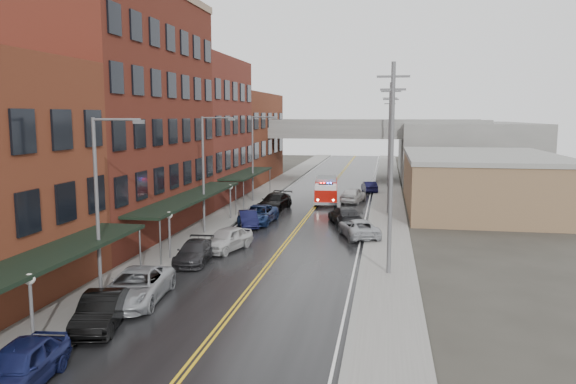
{
  "coord_description": "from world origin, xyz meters",
  "views": [
    {
      "loc": [
        6.93,
        -16.73,
        9.12
      ],
      "look_at": [
        -0.77,
        27.04,
        3.0
      ],
      "focal_mm": 35.0,
      "sensor_mm": 36.0,
      "label": 1
    }
  ],
  "objects": [
    {
      "name": "brick_building_b",
      "position": [
        -13.3,
        23.0,
        9.0
      ],
      "size": [
        9.0,
        20.0,
        18.0
      ],
      "primitive_type": "cube",
      "color": "#582317",
      "rests_on": "ground"
    },
    {
      "name": "parked_car_right_1",
      "position": [
        3.6,
        29.8,
        0.75
      ],
      "size": [
        3.52,
        5.55,
        1.5
      ],
      "primitive_type": "imported",
      "rotation": [
        0.0,
        0.0,
        3.44
      ],
      "color": "black",
      "rests_on": "ground"
    },
    {
      "name": "curb_right",
      "position": [
        5.65,
        30.0,
        0.07
      ],
      "size": [
        0.3,
        160.0,
        0.15
      ],
      "primitive_type": "cube",
      "color": "gray",
      "rests_on": "ground"
    },
    {
      "name": "awning_1",
      "position": [
        -7.49,
        23.0,
        2.99
      ],
      "size": [
        2.6,
        18.0,
        3.09
      ],
      "color": "black",
      "rests_on": "ground"
    },
    {
      "name": "awning_0",
      "position": [
        -7.49,
        4.0,
        2.99
      ],
      "size": [
        2.6,
        16.0,
        3.09
      ],
      "color": "black",
      "rests_on": "ground"
    },
    {
      "name": "utility_pole_0",
      "position": [
        7.2,
        15.0,
        6.31
      ],
      "size": [
        1.8,
        0.24,
        12.0
      ],
      "color": "#59595B",
      "rests_on": "ground"
    },
    {
      "name": "parked_car_left_7",
      "position": [
        -3.6,
        35.73,
        0.81
      ],
      "size": [
        2.94,
        5.79,
        1.61
      ],
      "primitive_type": "imported",
      "rotation": [
        0.0,
        0.0,
        -0.13
      ],
      "color": "black",
      "rests_on": "ground"
    },
    {
      "name": "overpass",
      "position": [
        0.0,
        62.0,
        5.99
      ],
      "size": [
        40.0,
        10.0,
        7.5
      ],
      "color": "slate",
      "rests_on": "ground"
    },
    {
      "name": "brick_building_far",
      "position": [
        -13.3,
        58.0,
        6.0
      ],
      "size": [
        9.0,
        20.0,
        12.0
      ],
      "primitive_type": "cube",
      "color": "brown",
      "rests_on": "ground"
    },
    {
      "name": "tan_building",
      "position": [
        16.0,
        40.0,
        2.5
      ],
      "size": [
        14.0,
        22.0,
        5.0
      ],
      "primitive_type": "cube",
      "color": "brown",
      "rests_on": "ground"
    },
    {
      "name": "parked_car_left_4",
      "position": [
        -3.6,
        19.12,
        0.79
      ],
      "size": [
        3.11,
        5.0,
        1.59
      ],
      "primitive_type": "imported",
      "rotation": [
        0.0,
        0.0,
        -0.28
      ],
      "color": "#B4B4B4",
      "rests_on": "ground"
    },
    {
      "name": "parked_car_left_5",
      "position": [
        -4.13,
        27.2,
        0.67
      ],
      "size": [
        2.69,
        4.28,
        1.33
      ],
      "primitive_type": "imported",
      "rotation": [
        0.0,
        0.0,
        0.34
      ],
      "color": "black",
      "rests_on": "ground"
    },
    {
      "name": "parked_car_right_0",
      "position": [
        5.0,
        24.78,
        0.7
      ],
      "size": [
        3.74,
        5.53,
        1.41
      ],
      "primitive_type": "imported",
      "rotation": [
        0.0,
        0.0,
        3.44
      ],
      "color": "#A1A4A9",
      "rests_on": "ground"
    },
    {
      "name": "globe_lamp_2",
      "position": [
        -6.4,
        30.0,
        2.31
      ],
      "size": [
        0.44,
        0.44,
        3.12
      ],
      "color": "#59595B",
      "rests_on": "ground"
    },
    {
      "name": "parked_car_left_0",
      "position": [
        -5.0,
        -0.8,
        0.79
      ],
      "size": [
        2.36,
        4.81,
        1.58
      ],
      "primitive_type": "imported",
      "rotation": [
        0.0,
        0.0,
        0.11
      ],
      "color": "#121845",
      "rests_on": "ground"
    },
    {
      "name": "right_far_block",
      "position": [
        18.0,
        70.0,
        4.0
      ],
      "size": [
        18.0,
        30.0,
        8.0
      ],
      "primitive_type": "cube",
      "color": "slate",
      "rests_on": "ground"
    },
    {
      "name": "parked_car_left_2",
      "position": [
        -5.0,
        8.13,
        0.79
      ],
      "size": [
        3.23,
        5.97,
        1.59
      ],
      "primitive_type": "imported",
      "rotation": [
        0.0,
        0.0,
        0.11
      ],
      "color": "#919498",
      "rests_on": "ground"
    },
    {
      "name": "parked_car_right_2",
      "position": [
        3.6,
        41.8,
        0.8
      ],
      "size": [
        2.88,
        4.98,
        1.6
      ],
      "primitive_type": "imported",
      "rotation": [
        0.0,
        0.0,
        2.92
      ],
      "color": "#BBBBBB",
      "rests_on": "ground"
    },
    {
      "name": "utility_pole_1",
      "position": [
        7.2,
        35.0,
        6.31
      ],
      "size": [
        1.8,
        0.24,
        12.0
      ],
      "color": "#59595B",
      "rests_on": "ground"
    },
    {
      "name": "brick_building_c",
      "position": [
        -13.3,
        40.5,
        7.5
      ],
      "size": [
        9.0,
        15.0,
        15.0
      ],
      "primitive_type": "cube",
      "color": "maroon",
      "rests_on": "ground"
    },
    {
      "name": "parked_car_left_6",
      "position": [
        -3.66,
        28.83,
        0.76
      ],
      "size": [
        2.73,
        5.57,
        1.52
      ],
      "primitive_type": "imported",
      "rotation": [
        0.0,
        0.0,
        -0.04
      ],
      "color": "#14244D",
      "rests_on": "ground"
    },
    {
      "name": "sidewalk_right",
      "position": [
        7.3,
        30.0,
        0.07
      ],
      "size": [
        3.0,
        160.0,
        0.15
      ],
      "primitive_type": "cube",
      "color": "slate",
      "rests_on": "ground"
    },
    {
      "name": "awning_2",
      "position": [
        -7.49,
        40.5,
        2.99
      ],
      "size": [
        2.6,
        13.0,
        3.09
      ],
      "color": "black",
      "rests_on": "ground"
    },
    {
      "name": "street_lamp_1",
      "position": [
        -6.55,
        24.0,
        5.19
      ],
      "size": [
        2.64,
        0.22,
        9.0
      ],
      "color": "#59595B",
      "rests_on": "ground"
    },
    {
      "name": "parked_car_right_3",
      "position": [
        5.0,
        49.88,
        0.67
      ],
      "size": [
        2.18,
        4.26,
        1.34
      ],
      "primitive_type": "imported",
      "rotation": [
        0.0,
        0.0,
        3.34
      ],
      "color": "black",
      "rests_on": "ground"
    },
    {
      "name": "curb_left",
      "position": [
        -5.65,
        30.0,
        0.07
      ],
      "size": [
        0.3,
        160.0,
        0.15
      ],
      "primitive_type": "cube",
      "color": "gray",
      "rests_on": "ground"
    },
    {
      "name": "globe_lamp_0",
      "position": [
        -6.4,
        2.0,
        2.31
      ],
      "size": [
        0.44,
        0.44,
        3.12
      ],
      "color": "#59595B",
      "rests_on": "ground"
    },
    {
      "name": "parked_car_left_3",
      "position": [
        -4.69,
        15.7,
        0.67
      ],
      "size": [
        2.31,
        4.79,
        1.34
      ],
      "primitive_type": "imported",
      "rotation": [
        0.0,
        0.0,
        0.09
      ],
      "color": "black",
      "rests_on": "ground"
    },
    {
      "name": "road",
      "position": [
        0.0,
        30.0,
        0.01
      ],
      "size": [
        11.0,
        160.0,
        0.02
      ],
      "primitive_type": "cube",
      "color": "black",
      "rests_on": "ground"
    },
    {
      "name": "parked_car_left_1",
      "position": [
        -5.0,
        4.7,
        0.75
      ],
      "size": [
        2.61,
        4.82,
        1.51
      ],
      "primitive_type": "imported",
      "rotation": [
        0.0,
        0.0,
        0.23
      ],
      "color": "black",
      "rests_on": "ground"
    },
    {
      "name": "sidewalk_left",
      "position": [
        -7.3,
        30.0,
        0.07
      ],
      "size": [
        3.0,
        160.0,
        0.15
      ],
      "primitive_type": "cube",
      "color": "slate",
      "rests_on": "ground"
    },
    {
      "name": "street_lamp_2",
      "position": [
        -6.55,
        40.0,
        5.19
      ],
      "size": [
        2.64,
        0.22,
        9.0
      ],
      "color": "#59595B",
      "rests_on": "ground"
    },
    {
      "name": "utility_pole_2",
      "position": [
        7.2,
        55.0,
        6.31
      ],
      "size": [
        1.8,
        0.24,
        12.0
      ],
      "color": "#59595B",
      "rests_on": "ground"
    },
    {
      "name": "globe_lamp_1",
      "position": [
        -6.4,
        16.0,
        2.31
      ],
      "size": [
        0.44,
        0.44,
        3.12
      ],
      "color": "#59595B",
      "rests_on": "ground"
    },
    {
      "name": "street_lamp_0",
      "position": [
        -6.55,
        8.0,
        5.19
      ],
      "size": [
        2.64,
        0.22,
        9.0
      ],
      "color": "#59595B",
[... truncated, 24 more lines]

